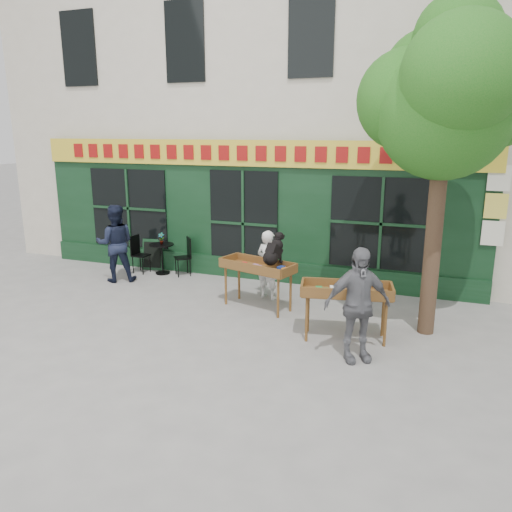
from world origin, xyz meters
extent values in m
plane|color=slate|center=(0.00, 0.00, 0.00)|extent=(80.00, 80.00, 0.00)
cube|color=beige|center=(0.00, 6.00, 5.00)|extent=(14.00, 7.00, 10.00)
cube|color=black|center=(0.00, 2.42, 1.60)|extent=(11.00, 0.16, 3.20)
cube|color=gold|center=(0.00, 2.30, 3.00)|extent=(11.00, 0.06, 0.60)
cube|color=maroon|center=(0.00, 2.26, 3.00)|extent=(9.60, 0.03, 0.34)
cube|color=black|center=(0.00, 2.32, 0.25)|extent=(11.00, 0.10, 0.50)
cube|color=black|center=(0.00, 2.32, 1.35)|extent=(1.70, 0.05, 2.50)
cube|color=black|center=(-3.20, 2.32, 1.55)|extent=(2.20, 0.05, 2.00)
cube|color=black|center=(3.20, 2.32, 1.55)|extent=(2.20, 0.05, 2.00)
cube|color=silver|center=(5.40, 2.30, 1.50)|extent=(0.42, 0.02, 0.50)
cube|color=#E5D14C|center=(5.40, 2.30, 2.05)|extent=(0.42, 0.02, 0.50)
cube|color=silver|center=(5.40, 2.30, 2.60)|extent=(0.42, 0.02, 0.50)
cylinder|color=#382619|center=(4.30, 0.30, 1.80)|extent=(0.28, 0.28, 3.60)
sphere|color=#165A14|center=(4.30, 0.30, 3.80)|extent=(2.20, 2.20, 2.20)
sphere|color=#165A14|center=(5.00, 0.60, 4.10)|extent=(1.80, 1.80, 1.80)
sphere|color=#165A14|center=(3.70, 0.50, 4.00)|extent=(1.70, 1.70, 1.70)
sphere|color=#165A14|center=(4.50, -0.30, 4.30)|extent=(1.80, 1.80, 1.80)
sphere|color=#165A14|center=(4.00, 0.90, 4.40)|extent=(1.60, 1.60, 1.60)
sphere|color=#165A14|center=(4.40, 0.40, 4.90)|extent=(1.40, 1.40, 1.40)
cylinder|color=brown|center=(0.36, 0.41, 0.40)|extent=(0.05, 0.05, 0.80)
cylinder|color=brown|center=(1.61, 0.05, 0.40)|extent=(0.05, 0.05, 0.80)
cylinder|color=brown|center=(0.48, 0.84, 0.40)|extent=(0.05, 0.05, 0.80)
cylinder|color=brown|center=(1.73, 0.48, 0.40)|extent=(0.05, 0.05, 0.80)
cube|color=brown|center=(1.04, 0.45, 0.82)|extent=(1.60, 0.97, 0.05)
cube|color=brown|center=(0.96, 0.17, 0.90)|extent=(1.45, 0.45, 0.18)
cube|color=brown|center=(1.12, 0.72, 0.90)|extent=(1.45, 0.45, 0.18)
cube|color=brown|center=(1.04, 0.45, 0.88)|extent=(1.36, 0.74, 0.06)
imported|color=silver|center=(1.04, 1.10, 0.74)|extent=(0.62, 0.49, 1.48)
cylinder|color=brown|center=(2.40, -0.83, 0.40)|extent=(0.05, 0.05, 0.80)
cylinder|color=brown|center=(3.68, -0.57, 0.40)|extent=(0.05, 0.05, 0.80)
cylinder|color=brown|center=(2.31, -0.40, 0.40)|extent=(0.05, 0.05, 0.80)
cylinder|color=brown|center=(3.59, -0.14, 0.40)|extent=(0.05, 0.05, 0.80)
cube|color=brown|center=(2.99, -0.49, 0.82)|extent=(1.58, 0.86, 0.05)
cube|color=brown|center=(3.05, -0.77, 0.90)|extent=(1.48, 0.33, 0.18)
cube|color=brown|center=(2.94, -0.20, 0.90)|extent=(1.48, 0.33, 0.18)
cube|color=brown|center=(2.99, -0.49, 0.88)|extent=(1.35, 0.65, 0.06)
imported|color=#5B5C61|center=(3.29, -1.24, 0.91)|extent=(1.14, 0.93, 1.82)
cylinder|color=black|center=(-2.05, 1.95, 0.02)|extent=(0.36, 0.36, 0.03)
cylinder|color=black|center=(-2.05, 1.95, 0.38)|extent=(0.04, 0.04, 0.72)
cylinder|color=black|center=(-2.05, 1.95, 0.75)|extent=(0.60, 0.60, 0.03)
cube|color=black|center=(-2.60, 1.85, 0.45)|extent=(0.38, 0.38, 0.03)
cube|color=black|center=(-2.77, 1.86, 0.70)|extent=(0.06, 0.36, 0.50)
cylinder|color=black|center=(-2.46, 1.69, 0.22)|extent=(0.02, 0.02, 0.44)
cylinder|color=black|center=(-2.44, 1.99, 0.22)|extent=(0.02, 0.02, 0.44)
cylinder|color=black|center=(-2.76, 1.71, 0.22)|extent=(0.02, 0.02, 0.44)
cylinder|color=black|center=(-2.74, 2.01, 0.22)|extent=(0.02, 0.02, 0.44)
cube|color=black|center=(-1.50, 2.00, 0.45)|extent=(0.51, 0.51, 0.03)
cube|color=black|center=(-1.37, 2.11, 0.70)|extent=(0.26, 0.29, 0.50)
cylinder|color=black|center=(-1.71, 2.01, 0.22)|extent=(0.02, 0.02, 0.44)
cylinder|color=black|center=(-1.52, 1.79, 0.22)|extent=(0.02, 0.02, 0.44)
cylinder|color=black|center=(-1.49, 2.21, 0.22)|extent=(0.02, 0.02, 0.44)
cylinder|color=black|center=(-1.29, 1.98, 0.22)|extent=(0.02, 0.02, 0.44)
imported|color=gray|center=(-2.05, 1.95, 0.91)|extent=(0.17, 0.13, 0.29)
imported|color=black|center=(-2.75, 1.05, 0.92)|extent=(1.12, 1.05, 1.84)
cube|color=black|center=(-2.48, 2.20, 0.40)|extent=(0.58, 0.29, 0.79)
cube|color=black|center=(-2.48, 2.18, 0.40)|extent=(0.48, 0.25, 0.65)
camera|label=1|loc=(4.35, -8.56, 3.50)|focal=35.00mm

